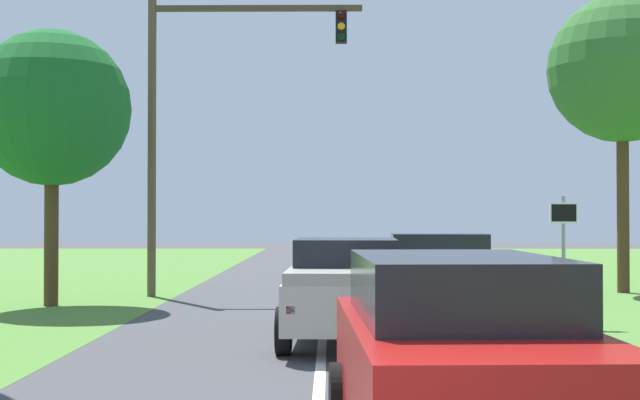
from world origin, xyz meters
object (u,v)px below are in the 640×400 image
red_suv_near (459,355)px  oak_tree_right (622,70)px  keep_moving_sign (564,243)px  extra_tree_1 (52,109)px  crossing_suv_far (434,261)px  pickup_truck_lead (346,290)px  traffic_light (200,99)px

red_suv_near → oak_tree_right: (7.54, 18.41, 5.65)m
keep_moving_sign → oak_tree_right: oak_tree_right is taller
red_suv_near → oak_tree_right: bearing=67.7°
extra_tree_1 → oak_tree_right: bearing=14.3°
keep_moving_sign → extra_tree_1: (-12.02, 3.91, 3.31)m
crossing_suv_far → oak_tree_right: bearing=-5.3°
crossing_suv_far → extra_tree_1: size_ratio=0.69×
oak_tree_right → red_suv_near: bearing=-112.3°
crossing_suv_far → keep_moving_sign: bearing=-78.3°
keep_moving_sign → extra_tree_1: bearing=162.0°
keep_moving_sign → extra_tree_1: 13.07m
pickup_truck_lead → traffic_light: bearing=113.8°
keep_moving_sign → crossing_suv_far: (-1.75, 8.47, -0.81)m
crossing_suv_far → extra_tree_1: 11.97m
red_suv_near → oak_tree_right: oak_tree_right is taller
extra_tree_1 → crossing_suv_far: bearing=23.9°
traffic_light → extra_tree_1: (-3.42, -2.63, -0.60)m
pickup_truck_lead → traffic_light: 10.97m
red_suv_near → keep_moving_sign: size_ratio=1.81×
traffic_light → oak_tree_right: oak_tree_right is taller
traffic_light → extra_tree_1: 4.36m
red_suv_near → keep_moving_sign: bearing=70.5°
crossing_suv_far → extra_tree_1: bearing=-156.1°
pickup_truck_lead → oak_tree_right: bearing=51.1°
pickup_truck_lead → oak_tree_right: size_ratio=0.58×
oak_tree_right → crossing_suv_far: (-5.59, 0.52, -5.75)m
red_suv_near → pickup_truck_lead: size_ratio=0.95×
traffic_light → crossing_suv_far: 8.54m
traffic_light → oak_tree_right: 12.57m
keep_moving_sign → extra_tree_1: size_ratio=0.38×
oak_tree_right → crossing_suv_far: bearing=174.7°
pickup_truck_lead → traffic_light: traffic_light is taller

